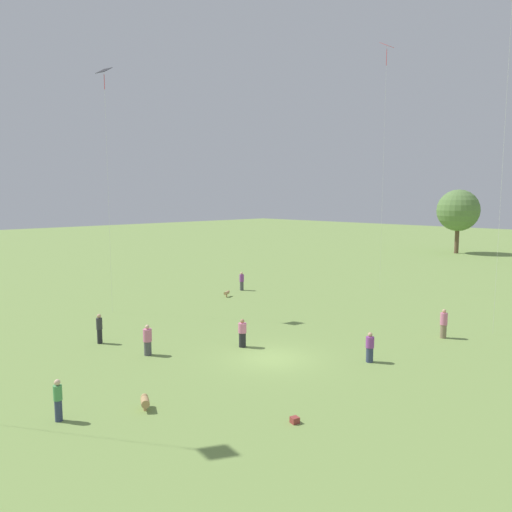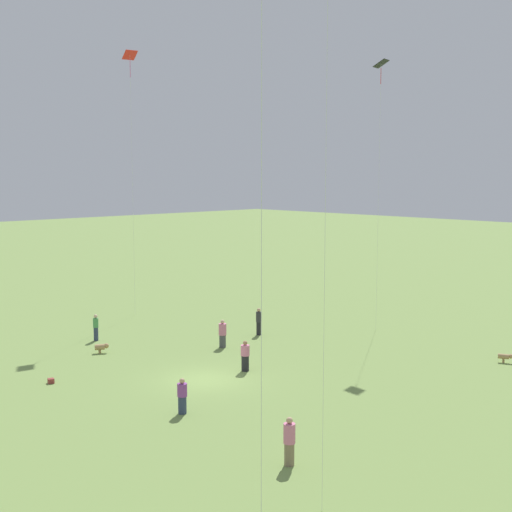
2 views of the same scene
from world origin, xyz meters
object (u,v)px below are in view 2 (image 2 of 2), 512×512
Objects in this scene: person_6 at (96,327)px; kite_1 at (130,70)px; person_5 at (259,321)px; dog_0 at (102,347)px; person_2 at (182,396)px; person_0 at (245,356)px; dog_1 at (505,357)px; person_1 at (289,442)px; picnic_bag_0 at (51,381)px; kite_2 at (381,79)px; person_3 at (223,334)px.

kite_1 is at bearing 141.32° from person_6.
person_5 is 10.38m from dog_0.
person_6 is at bearing -178.08° from dog_0.
person_5 is at bearing 58.18° from person_2.
person_2 is (6.61, 3.00, -0.02)m from person_0.
person_5 is (-13.04, -8.56, 0.12)m from person_2.
person_6 is (8.46, -6.03, -0.05)m from person_5.
person_5 is at bearing -94.55° from dog_1.
person_0 is at bearing -61.64° from dog_1.
kite_1 reaches higher than person_1.
person_0 is 4.58× the size of picnic_bag_0.
person_5 is 17.61m from kite_2.
person_0 is 5.36m from person_3.
dog_1 is at bearing 7.67° from person_0.
person_5 is 20.31m from kite_1.
person_5 reaches higher than dog_1.
person_2 is at bearing 158.59° from person_1.
person_3 is 20.81m from kite_1.
person_2 reaches higher than dog_0.
dog_0 is (3.46, -8.64, -0.43)m from person_0.
kite_2 is at bearing 170.62° from person_5.
person_2 is 12.06m from dog_0.
person_2 is 28.20m from kite_1.
dog_1 is (-15.03, 17.53, -0.02)m from dog_0.
kite_2 reaches higher than dog_0.
dog_0 is at bearing -73.50° from dog_1.
dog_0 reaches higher than dog_1.
dog_1 is 2.22× the size of picnic_bag_0.
person_5 is at bearing -1.76° from kite_2.
dog_1 is at bearing 68.39° from dog_0.
person_6 is at bearing -80.54° from dog_1.
kite_2 reaches higher than person_1.
person_0 reaches higher than dog_1.
dog_0 is 23.09m from dog_1.
dog_1 is (-9.02, 13.60, -0.48)m from person_3.
person_1 is at bearing -70.55° from person_2.
person_0 reaches higher than person_2.
person_2 is 4.43× the size of picnic_bag_0.
kite_1 reaches higher than kite_2.
person_2 is 19.11m from dog_1.
person_0 is 2.07× the size of dog_1.
person_1 is 19.13m from dog_0.
person_3 reaches higher than person_6.
person_6 is at bearing 145.12° from person_0.
person_3 is 16.33m from dog_1.
person_6 is at bearing 150.41° from person_1.
picnic_bag_0 is (20.13, -14.07, -0.22)m from dog_1.
person_1 is 22.33m from person_6.
kite_1 reaches higher than picnic_bag_0.
person_3 is 0.96× the size of person_5.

